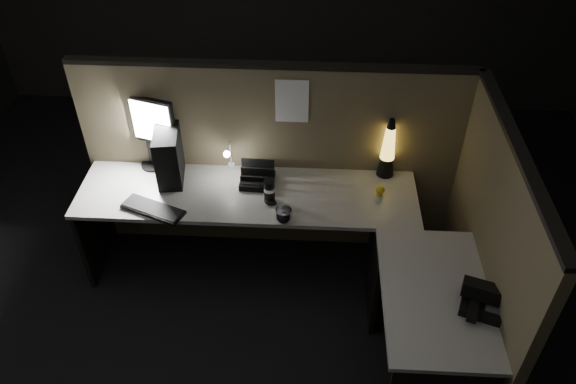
# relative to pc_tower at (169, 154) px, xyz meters

# --- Properties ---
(floor) EXTENTS (6.00, 6.00, 0.00)m
(floor) POSITION_rel_pc_tower_xyz_m (0.69, -0.76, -0.92)
(floor) COLOR black
(floor) RESTS_ON ground
(room_shell) EXTENTS (6.00, 6.00, 6.00)m
(room_shell) POSITION_rel_pc_tower_xyz_m (0.69, -0.76, 0.70)
(room_shell) COLOR silver
(room_shell) RESTS_ON ground
(partition_back) EXTENTS (2.66, 0.06, 1.50)m
(partition_back) POSITION_rel_pc_tower_xyz_m (0.69, 0.17, -0.17)
(partition_back) COLOR brown
(partition_back) RESTS_ON ground
(partition_right) EXTENTS (0.06, 1.66, 1.50)m
(partition_right) POSITION_rel_pc_tower_xyz_m (2.02, -0.66, -0.17)
(partition_right) COLOR brown
(partition_right) RESTS_ON ground
(desk) EXTENTS (2.60, 1.60, 0.73)m
(desk) POSITION_rel_pc_tower_xyz_m (0.87, -0.50, -0.34)
(desk) COLOR #ADA9A3
(desk) RESTS_ON ground
(pc_tower) EXTENTS (0.21, 0.38, 0.38)m
(pc_tower) POSITION_rel_pc_tower_xyz_m (0.00, 0.00, 0.00)
(pc_tower) COLOR black
(pc_tower) RESTS_ON desk
(monitor) EXTENTS (0.42, 0.18, 0.55)m
(monitor) POSITION_rel_pc_tower_xyz_m (-0.16, 0.13, 0.14)
(monitor) COLOR black
(monitor) RESTS_ON desk
(keyboard) EXTENTS (0.45, 0.29, 0.02)m
(keyboard) POSITION_rel_pc_tower_xyz_m (-0.05, -0.37, -0.18)
(keyboard) COLOR black
(keyboard) RESTS_ON desk
(mouse) EXTENTS (0.09, 0.07, 0.03)m
(mouse) POSITION_rel_pc_tower_xyz_m (0.71, -0.26, -0.17)
(mouse) COLOR black
(mouse) RESTS_ON desk
(clip_lamp) EXTENTS (0.05, 0.19, 0.24)m
(clip_lamp) POSITION_rel_pc_tower_xyz_m (0.40, 0.06, -0.05)
(clip_lamp) COLOR white
(clip_lamp) RESTS_ON desk
(organizer) EXTENTS (0.24, 0.21, 0.17)m
(organizer) POSITION_rel_pc_tower_xyz_m (0.60, -0.04, -0.15)
(organizer) COLOR black
(organizer) RESTS_ON desk
(lava_lamp) EXTENTS (0.12, 0.12, 0.45)m
(lava_lamp) POSITION_rel_pc_tower_xyz_m (1.49, 0.11, 0.00)
(lava_lamp) COLOR black
(lava_lamp) RESTS_ON desk
(travel_mug) EXTENTS (0.08, 0.08, 0.17)m
(travel_mug) POSITION_rel_pc_tower_xyz_m (0.70, -0.23, -0.10)
(travel_mug) COLOR black
(travel_mug) RESTS_ON desk
(steel_mug) EXTENTS (0.15, 0.15, 0.09)m
(steel_mug) POSITION_rel_pc_tower_xyz_m (0.81, -0.42, -0.14)
(steel_mug) COLOR #B5B4BB
(steel_mug) RESTS_ON desk
(figurine) EXTENTS (0.06, 0.06, 0.06)m
(figurine) POSITION_rel_pc_tower_xyz_m (1.44, -0.13, -0.14)
(figurine) COLOR yellow
(figurine) RESTS_ON desk
(pinned_paper) EXTENTS (0.22, 0.00, 0.31)m
(pinned_paper) POSITION_rel_pc_tower_xyz_m (0.83, 0.14, 0.36)
(pinned_paper) COLOR white
(pinned_paper) RESTS_ON partition_back
(desk_phone) EXTENTS (0.29, 0.29, 0.14)m
(desk_phone) POSITION_rel_pc_tower_xyz_m (1.93, -1.04, -0.13)
(desk_phone) COLOR black
(desk_phone) RESTS_ON desk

